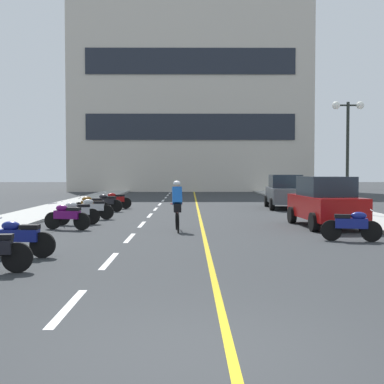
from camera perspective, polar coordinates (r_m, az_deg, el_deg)
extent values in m
plane|color=#2D3033|center=(26.71, 0.15, -2.03)|extent=(140.00, 140.00, 0.00)
cube|color=#A8A8A3|center=(30.51, -13.55, -1.44)|extent=(2.40, 72.00, 0.12)
cube|color=#A8A8A3|center=(30.61, 13.71, -1.43)|extent=(2.40, 72.00, 0.12)
cube|color=silver|center=(8.09, -13.38, -12.13)|extent=(0.14, 2.20, 0.01)
cube|color=silver|center=(11.94, -9.00, -7.41)|extent=(0.14, 2.20, 0.01)
cube|color=silver|center=(15.86, -6.81, -5.00)|extent=(0.14, 2.20, 0.01)
cube|color=silver|center=(19.82, -5.50, -3.54)|extent=(0.14, 2.20, 0.01)
cube|color=silver|center=(23.79, -4.62, -2.56)|extent=(0.14, 2.20, 0.01)
cube|color=silver|center=(27.77, -4.00, -1.87)|extent=(0.14, 2.20, 0.01)
cube|color=silver|center=(31.75, -3.54, -1.34)|extent=(0.14, 2.20, 0.01)
cube|color=silver|center=(35.74, -3.17, -0.94)|extent=(0.14, 2.20, 0.01)
cube|color=silver|center=(39.73, -2.88, -0.61)|extent=(0.14, 2.20, 0.01)
cube|color=silver|center=(43.72, -2.65, -0.35)|extent=(0.14, 2.20, 0.01)
cube|color=silver|center=(47.71, -2.45, -0.13)|extent=(0.14, 2.20, 0.01)
cube|color=silver|center=(51.70, -2.29, 0.06)|extent=(0.14, 2.20, 0.01)
cube|color=gold|center=(29.71, 0.58, -1.59)|extent=(0.12, 66.00, 0.01)
cube|color=beige|center=(55.78, -0.19, 11.03)|extent=(24.06, 8.99, 20.99)
cube|color=#1E232D|center=(50.77, -0.18, 7.13)|extent=(20.21, 0.10, 2.52)
cube|color=#1E232D|center=(51.68, -0.18, 14.10)|extent=(20.21, 0.10, 2.52)
cylinder|color=black|center=(24.96, 16.60, 3.64)|extent=(0.14, 0.14, 5.04)
cylinder|color=black|center=(25.14, 16.66, 9.05)|extent=(1.10, 0.08, 0.08)
sphere|color=white|center=(24.98, 15.44, 9.11)|extent=(0.36, 0.36, 0.36)
sphere|color=white|center=(25.30, 17.87, 8.99)|extent=(0.36, 0.36, 0.36)
cylinder|color=black|center=(20.51, 10.85, -2.48)|extent=(0.26, 0.65, 0.64)
cylinder|color=black|center=(21.01, 15.34, -2.41)|extent=(0.26, 0.65, 0.64)
cylinder|color=black|center=(17.83, 13.16, -3.21)|extent=(0.26, 0.65, 0.64)
cylinder|color=black|center=(18.40, 18.23, -3.10)|extent=(0.26, 0.65, 0.64)
cube|color=maroon|center=(19.39, 14.35, -1.60)|extent=(1.97, 4.30, 0.80)
cube|color=#1E2833|center=(19.35, 14.37, 0.62)|extent=(1.70, 2.30, 0.70)
cylinder|color=black|center=(29.86, 8.14, -0.98)|extent=(0.25, 0.65, 0.64)
cylinder|color=black|center=(30.08, 11.37, -0.98)|extent=(0.25, 0.65, 0.64)
cylinder|color=black|center=(27.08, 8.72, -1.32)|extent=(0.25, 0.65, 0.64)
cylinder|color=black|center=(27.32, 12.27, -1.31)|extent=(0.25, 0.65, 0.64)
cube|color=#4C5156|center=(28.55, 10.12, -0.34)|extent=(1.91, 4.28, 0.80)
cube|color=#1E2833|center=(28.53, 10.13, 1.16)|extent=(1.67, 2.28, 0.70)
cylinder|color=black|center=(10.96, -18.51, -6.80)|extent=(0.61, 0.17, 0.60)
cube|color=black|center=(10.97, -20.08, -4.61)|extent=(0.47, 0.29, 0.10)
cylinder|color=black|center=(12.64, -15.99, -5.58)|extent=(0.61, 0.14, 0.60)
cube|color=navy|center=(12.81, -18.32, -4.51)|extent=(0.92, 0.34, 0.28)
ellipsoid|color=navy|center=(12.86, -19.16, -3.51)|extent=(0.46, 0.27, 0.22)
cube|color=black|center=(12.69, -17.28, -3.65)|extent=(0.46, 0.27, 0.10)
cylinder|color=black|center=(15.71, 18.99, -4.09)|extent=(0.61, 0.23, 0.60)
cylinder|color=black|center=(15.63, 14.96, -4.07)|extent=(0.61, 0.23, 0.60)
cube|color=navy|center=(15.64, 16.99, -3.28)|extent=(0.94, 0.47, 0.28)
ellipsoid|color=navy|center=(15.64, 17.73, -2.48)|extent=(0.48, 0.33, 0.22)
cube|color=black|center=(15.60, 16.08, -2.54)|extent=(0.48, 0.33, 0.10)
cylinder|color=silver|center=(15.66, 19.01, -1.90)|extent=(0.16, 0.59, 0.03)
cylinder|color=black|center=(18.69, -14.94, -3.04)|extent=(0.61, 0.25, 0.60)
cylinder|color=black|center=(18.17, -11.92, -3.16)|extent=(0.61, 0.25, 0.60)
cube|color=#590C59|center=(18.41, -13.46, -2.42)|extent=(0.94, 0.50, 0.28)
ellipsoid|color=#590C59|center=(18.48, -14.01, -1.72)|extent=(0.49, 0.35, 0.22)
cube|color=black|center=(18.27, -12.78, -1.82)|extent=(0.49, 0.35, 0.10)
cylinder|color=silver|center=(18.64, -14.96, -1.20)|extent=(0.18, 0.59, 0.03)
cylinder|color=black|center=(19.98, -14.00, -2.69)|extent=(0.60, 0.26, 0.60)
cylinder|color=black|center=(20.04, -10.86, -2.65)|extent=(0.60, 0.26, 0.60)
cube|color=#B2B2B7|center=(19.99, -12.43, -2.04)|extent=(0.94, 0.51, 0.28)
ellipsoid|color=#B2B2B7|center=(19.96, -13.01, -1.42)|extent=(0.49, 0.35, 0.22)
cube|color=black|center=(19.99, -11.72, -1.46)|extent=(0.49, 0.35, 0.10)
cylinder|color=silver|center=(19.94, -14.02, -0.97)|extent=(0.19, 0.59, 0.03)
cylinder|color=black|center=(22.13, -12.15, -2.20)|extent=(0.61, 0.14, 0.60)
cylinder|color=black|center=(22.00, -9.31, -2.20)|extent=(0.61, 0.14, 0.60)
cube|color=#B2B2B7|center=(22.05, -10.73, -1.63)|extent=(0.92, 0.34, 0.28)
ellipsoid|color=#B2B2B7|center=(22.06, -11.26, -1.06)|extent=(0.45, 0.27, 0.22)
cube|color=black|center=(22.01, -10.09, -1.11)|extent=(0.45, 0.27, 0.10)
cylinder|color=silver|center=(22.09, -12.16, -0.65)|extent=(0.07, 0.60, 0.03)
cylinder|color=black|center=(24.34, -12.22, -1.80)|extent=(0.61, 0.18, 0.60)
cylinder|color=black|center=(24.27, -9.63, -1.79)|extent=(0.61, 0.18, 0.60)
cube|color=brown|center=(24.28, -10.93, -1.27)|extent=(0.93, 0.39, 0.28)
ellipsoid|color=brown|center=(24.28, -11.41, -0.76)|extent=(0.47, 0.30, 0.22)
cube|color=black|center=(24.26, -10.35, -0.80)|extent=(0.47, 0.30, 0.10)
cylinder|color=silver|center=(24.30, -12.24, -0.38)|extent=(0.11, 0.60, 0.03)
cylinder|color=black|center=(26.55, -10.32, -1.44)|extent=(0.60, 0.29, 0.60)
cylinder|color=black|center=(26.03, -8.21, -1.50)|extent=(0.60, 0.29, 0.60)
cube|color=black|center=(26.27, -9.28, -1.00)|extent=(0.94, 0.56, 0.28)
ellipsoid|color=black|center=(26.36, -9.66, -0.51)|extent=(0.49, 0.37, 0.22)
cube|color=black|center=(26.14, -8.80, -0.57)|extent=(0.49, 0.37, 0.10)
cylinder|color=silver|center=(26.52, -10.33, -0.15)|extent=(0.23, 0.58, 0.03)
cylinder|color=black|center=(28.01, -9.45, -1.25)|extent=(0.60, 0.28, 0.60)
cylinder|color=black|center=(28.19, -7.24, -1.21)|extent=(0.60, 0.28, 0.60)
cube|color=maroon|center=(28.08, -8.34, -0.78)|extent=(0.94, 0.54, 0.28)
ellipsoid|color=maroon|center=(28.04, -8.75, -0.34)|extent=(0.49, 0.36, 0.22)
cube|color=black|center=(28.11, -7.84, -0.37)|extent=(0.49, 0.36, 0.10)
cylinder|color=silver|center=(27.98, -9.46, -0.02)|extent=(0.21, 0.58, 0.03)
torus|color=black|center=(18.04, -1.72, -3.03)|extent=(0.10, 0.72, 0.72)
torus|color=black|center=(17.00, -1.53, -3.35)|extent=(0.10, 0.72, 0.72)
cylinder|color=red|center=(17.47, -1.62, -2.21)|extent=(0.11, 0.95, 0.04)
cube|color=black|center=(17.31, -1.60, -1.52)|extent=(0.12, 0.21, 0.06)
cylinder|color=red|center=(17.90, -1.70, -1.30)|extent=(0.42, 0.06, 0.03)
cube|color=black|center=(17.36, -1.60, -1.74)|extent=(0.27, 0.38, 0.28)
cube|color=blue|center=(17.49, -1.63, -0.40)|extent=(0.35, 0.48, 0.61)
sphere|color=tan|center=(17.60, -1.66, 0.76)|extent=(0.20, 0.20, 0.20)
ellipsoid|color=white|center=(17.60, -1.66, 0.98)|extent=(0.24, 0.26, 0.16)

